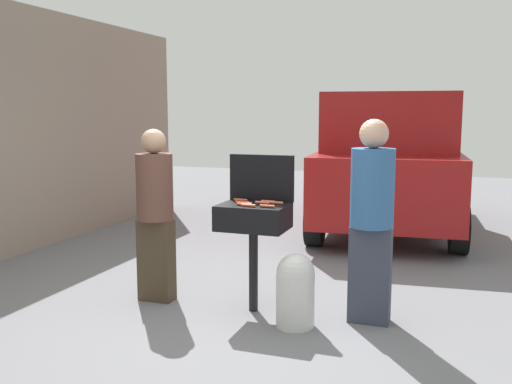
{
  "coord_description": "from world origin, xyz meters",
  "views": [
    {
      "loc": [
        1.83,
        -4.43,
        1.78
      ],
      "look_at": [
        -0.0,
        0.7,
        1.0
      ],
      "focal_mm": 40.11,
      "sensor_mm": 36.0,
      "label": 1
    }
  ],
  "objects_px": {
    "hot_dog_2": "(268,202)",
    "parked_minivan": "(389,161)",
    "hot_dog_5": "(244,204)",
    "person_right": "(372,214)",
    "hot_dog_7": "(245,204)",
    "propane_tank": "(295,289)",
    "hot_dog_1": "(243,203)",
    "bbq_grill": "(253,221)",
    "hot_dog_0": "(248,205)",
    "hot_dog_4": "(276,203)",
    "hot_dog_3": "(263,203)",
    "hot_dog_8": "(267,206)",
    "hot_dog_6": "(241,200)",
    "person_left": "(155,209)"
  },
  "relations": [
    {
      "from": "person_right",
      "to": "hot_dog_1",
      "type": "bearing_deg",
      "value": -8.1
    },
    {
      "from": "hot_dog_6",
      "to": "hot_dog_7",
      "type": "height_order",
      "value": "same"
    },
    {
      "from": "hot_dog_3",
      "to": "hot_dog_8",
      "type": "distance_m",
      "value": 0.19
    },
    {
      "from": "hot_dog_7",
      "to": "hot_dog_0",
      "type": "bearing_deg",
      "value": -51.34
    },
    {
      "from": "bbq_grill",
      "to": "hot_dog_0",
      "type": "bearing_deg",
      "value": -88.21
    },
    {
      "from": "propane_tank",
      "to": "hot_dog_1",
      "type": "bearing_deg",
      "value": 157.33
    },
    {
      "from": "hot_dog_0",
      "to": "hot_dog_4",
      "type": "height_order",
      "value": "same"
    },
    {
      "from": "hot_dog_2",
      "to": "hot_dog_8",
      "type": "distance_m",
      "value": 0.24
    },
    {
      "from": "propane_tank",
      "to": "person_right",
      "type": "xyz_separation_m",
      "value": [
        0.56,
        0.31,
        0.61
      ]
    },
    {
      "from": "hot_dog_5",
      "to": "propane_tank",
      "type": "distance_m",
      "value": 0.84
    },
    {
      "from": "hot_dog_0",
      "to": "hot_dog_3",
      "type": "distance_m",
      "value": 0.19
    },
    {
      "from": "hot_dog_1",
      "to": "person_left",
      "type": "height_order",
      "value": "person_left"
    },
    {
      "from": "hot_dog_7",
      "to": "propane_tank",
      "type": "height_order",
      "value": "hot_dog_7"
    },
    {
      "from": "hot_dog_0",
      "to": "hot_dog_4",
      "type": "xyz_separation_m",
      "value": [
        0.18,
        0.21,
        0.0
      ]
    },
    {
      "from": "hot_dog_1",
      "to": "hot_dog_2",
      "type": "relative_size",
      "value": 1.0
    },
    {
      "from": "hot_dog_1",
      "to": "hot_dog_6",
      "type": "distance_m",
      "value": 0.14
    },
    {
      "from": "hot_dog_1",
      "to": "hot_dog_5",
      "type": "xyz_separation_m",
      "value": [
        0.05,
        -0.09,
        0.0
      ]
    },
    {
      "from": "hot_dog_4",
      "to": "person_right",
      "type": "relative_size",
      "value": 0.08
    },
    {
      "from": "hot_dog_5",
      "to": "person_right",
      "type": "height_order",
      "value": "person_right"
    },
    {
      "from": "hot_dog_0",
      "to": "hot_dog_5",
      "type": "xyz_separation_m",
      "value": [
        -0.05,
        0.04,
        0.0
      ]
    },
    {
      "from": "hot_dog_2",
      "to": "hot_dog_4",
      "type": "relative_size",
      "value": 1.0
    },
    {
      "from": "hot_dog_1",
      "to": "hot_dog_7",
      "type": "xyz_separation_m",
      "value": [
        0.04,
        -0.05,
        0.0
      ]
    },
    {
      "from": "hot_dog_4",
      "to": "person_right",
      "type": "distance_m",
      "value": 0.84
    },
    {
      "from": "hot_dog_7",
      "to": "person_left",
      "type": "relative_size",
      "value": 0.08
    },
    {
      "from": "hot_dog_2",
      "to": "hot_dog_4",
      "type": "height_order",
      "value": "same"
    },
    {
      "from": "hot_dog_2",
      "to": "hot_dog_6",
      "type": "height_order",
      "value": "same"
    },
    {
      "from": "hot_dog_0",
      "to": "propane_tank",
      "type": "xyz_separation_m",
      "value": [
        0.45,
        -0.1,
        -0.66
      ]
    },
    {
      "from": "hot_dog_1",
      "to": "parked_minivan",
      "type": "height_order",
      "value": "parked_minivan"
    },
    {
      "from": "hot_dog_8",
      "to": "hot_dog_7",
      "type": "bearing_deg",
      "value": 165.03
    },
    {
      "from": "hot_dog_4",
      "to": "hot_dog_7",
      "type": "relative_size",
      "value": 1.0
    },
    {
      "from": "hot_dog_0",
      "to": "person_right",
      "type": "relative_size",
      "value": 0.08
    },
    {
      "from": "hot_dog_8",
      "to": "person_left",
      "type": "distance_m",
      "value": 1.14
    },
    {
      "from": "hot_dog_0",
      "to": "hot_dog_4",
      "type": "relative_size",
      "value": 1.0
    },
    {
      "from": "hot_dog_7",
      "to": "propane_tank",
      "type": "relative_size",
      "value": 0.21
    },
    {
      "from": "hot_dog_4",
      "to": "parked_minivan",
      "type": "distance_m",
      "value": 4.13
    },
    {
      "from": "hot_dog_8",
      "to": "parked_minivan",
      "type": "bearing_deg",
      "value": 83.18
    },
    {
      "from": "hot_dog_2",
      "to": "parked_minivan",
      "type": "xyz_separation_m",
      "value": [
        0.58,
        4.07,
        0.05
      ]
    },
    {
      "from": "hot_dog_5",
      "to": "person_right",
      "type": "distance_m",
      "value": 1.08
    },
    {
      "from": "hot_dog_4",
      "to": "person_left",
      "type": "height_order",
      "value": "person_left"
    },
    {
      "from": "hot_dog_8",
      "to": "person_left",
      "type": "bearing_deg",
      "value": 175.46
    },
    {
      "from": "hot_dog_5",
      "to": "hot_dog_7",
      "type": "xyz_separation_m",
      "value": [
        -0.01,
        0.04,
        0.0
      ]
    },
    {
      "from": "bbq_grill",
      "to": "parked_minivan",
      "type": "height_order",
      "value": "parked_minivan"
    },
    {
      "from": "parked_minivan",
      "to": "hot_dog_5",
      "type": "bearing_deg",
      "value": 75.11
    },
    {
      "from": "hot_dog_8",
      "to": "parked_minivan",
      "type": "distance_m",
      "value": 4.33
    },
    {
      "from": "hot_dog_4",
      "to": "hot_dog_6",
      "type": "height_order",
      "value": "same"
    },
    {
      "from": "hot_dog_1",
      "to": "hot_dog_7",
      "type": "bearing_deg",
      "value": -51.78
    },
    {
      "from": "hot_dog_1",
      "to": "parked_minivan",
      "type": "distance_m",
      "value": 4.26
    },
    {
      "from": "bbq_grill",
      "to": "person_left",
      "type": "xyz_separation_m",
      "value": [
        -0.96,
        -0.03,
        0.06
      ]
    },
    {
      "from": "bbq_grill",
      "to": "person_right",
      "type": "distance_m",
      "value": 1.03
    },
    {
      "from": "person_left",
      "to": "parked_minivan",
      "type": "xyz_separation_m",
      "value": [
        1.64,
        4.21,
        0.15
      ]
    }
  ]
}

